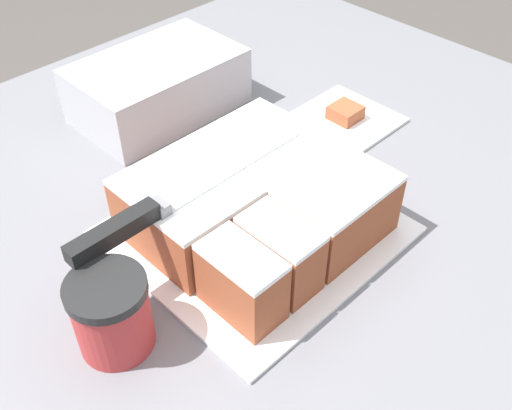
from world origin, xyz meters
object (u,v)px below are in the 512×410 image
(knife, at_px, (145,215))
(coffee_cup, at_px, (112,314))
(brownie, at_px, (345,113))
(storage_box, at_px, (158,86))
(cake, at_px, (256,203))
(cake_board, at_px, (256,231))

(knife, bearing_deg, coffee_cup, -151.58)
(knife, relative_size, brownie, 7.38)
(coffee_cup, height_order, storage_box, same)
(cake, height_order, coffee_cup, coffee_cup)
(coffee_cup, bearing_deg, cake_board, 3.55)
(cake, distance_m, storage_box, 0.34)
(cake, height_order, knife, knife)
(coffee_cup, bearing_deg, brownie, 10.74)
(knife, xyz_separation_m, coffee_cup, (-0.09, -0.05, -0.06))
(coffee_cup, relative_size, brownie, 2.05)
(coffee_cup, height_order, brownie, coffee_cup)
(cake, xyz_separation_m, brownie, (0.30, 0.08, -0.03))
(cake_board, distance_m, storage_box, 0.35)
(knife, bearing_deg, storage_box, 50.48)
(cake_board, xyz_separation_m, coffee_cup, (-0.24, -0.01, 0.05))
(knife, xyz_separation_m, brownie, (0.44, 0.05, -0.09))
(coffee_cup, xyz_separation_m, brownie, (0.54, 0.10, -0.03))
(brownie, height_order, storage_box, storage_box)
(brownie, xyz_separation_m, storage_box, (-0.20, 0.25, 0.03))
(cake_board, relative_size, brownie, 7.07)
(storage_box, bearing_deg, coffee_cup, -133.78)
(cake, relative_size, storage_box, 1.02)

